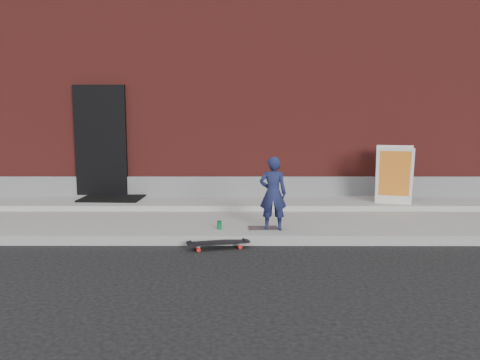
{
  "coord_description": "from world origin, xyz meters",
  "views": [
    {
      "loc": [
        0.28,
        -6.66,
        1.86
      ],
      "look_at": [
        0.27,
        0.8,
        0.87
      ],
      "focal_mm": 35.0,
      "sensor_mm": 36.0,
      "label": 1
    }
  ],
  "objects_px": {
    "child": "(273,193)",
    "soda_can": "(219,225)",
    "skateboard": "(218,243)",
    "pizza_sign": "(394,174)"
  },
  "relations": [
    {
      "from": "skateboard",
      "to": "pizza_sign",
      "type": "height_order",
      "value": "pizza_sign"
    },
    {
      "from": "child",
      "to": "pizza_sign",
      "type": "height_order",
      "value": "pizza_sign"
    },
    {
      "from": "child",
      "to": "skateboard",
      "type": "distance_m",
      "value": 1.16
    },
    {
      "from": "child",
      "to": "soda_can",
      "type": "xyz_separation_m",
      "value": [
        -0.82,
        0.03,
        -0.5
      ]
    },
    {
      "from": "child",
      "to": "pizza_sign",
      "type": "distance_m",
      "value": 2.98
    },
    {
      "from": "child",
      "to": "skateboard",
      "type": "relative_size",
      "value": 1.27
    },
    {
      "from": "skateboard",
      "to": "pizza_sign",
      "type": "xyz_separation_m",
      "value": [
        3.22,
        2.27,
        0.72
      ]
    },
    {
      "from": "pizza_sign",
      "to": "soda_can",
      "type": "xyz_separation_m",
      "value": [
        -3.23,
        -1.72,
        -0.58
      ]
    },
    {
      "from": "child",
      "to": "pizza_sign",
      "type": "bearing_deg",
      "value": -140.69
    },
    {
      "from": "child",
      "to": "soda_can",
      "type": "relative_size",
      "value": 8.64
    }
  ]
}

